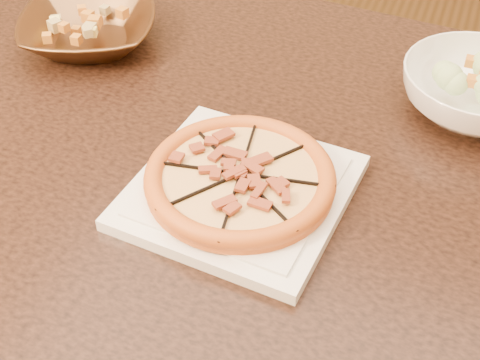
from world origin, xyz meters
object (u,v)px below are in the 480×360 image
(dining_table, at_px, (194,171))
(salad_bowl, at_px, (478,91))
(bronze_bowl, at_px, (89,30))
(pizza, at_px, (240,178))
(plate, at_px, (240,191))

(dining_table, xyz_separation_m, salad_bowl, (0.40, 0.18, 0.14))
(dining_table, bearing_deg, bronze_bowl, 150.49)
(pizza, distance_m, bronze_bowl, 0.47)
(salad_bowl, bearing_deg, plate, -131.25)
(pizza, bearing_deg, plate, -31.91)
(dining_table, relative_size, salad_bowl, 6.38)
(dining_table, xyz_separation_m, pizza, (0.13, -0.13, 0.13))
(dining_table, height_order, pizza, pizza)
(dining_table, bearing_deg, plate, -45.07)
(plate, distance_m, salad_bowl, 0.41)
(plate, xyz_separation_m, pizza, (-0.00, 0.00, 0.02))
(plate, relative_size, pizza, 1.18)
(salad_bowl, bearing_deg, bronze_bowl, -177.02)
(bronze_bowl, bearing_deg, dining_table, -29.51)
(plate, distance_m, pizza, 0.02)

